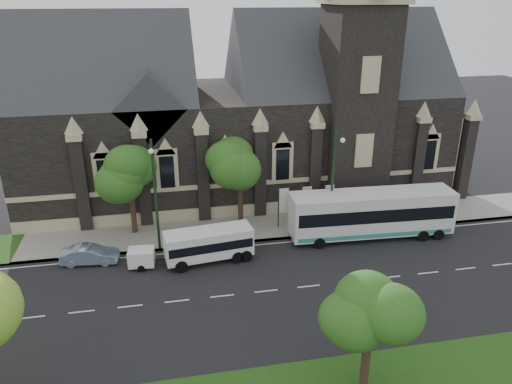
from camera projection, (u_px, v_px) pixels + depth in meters
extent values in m
plane|color=black|center=(222.00, 296.00, 32.43)|extent=(160.00, 160.00, 0.00)
cube|color=gray|center=(208.00, 231.00, 41.02)|extent=(80.00, 5.00, 0.15)
cube|color=black|center=(235.00, 140.00, 48.94)|extent=(40.00, 15.00, 10.00)
cube|color=#313339|center=(106.00, 95.00, 44.90)|extent=(16.00, 15.00, 15.00)
cube|color=#313339|center=(333.00, 87.00, 48.82)|extent=(20.00, 15.00, 15.00)
cube|color=#313339|center=(150.00, 103.00, 41.53)|extent=(6.00, 6.00, 6.00)
cube|color=black|center=(354.00, 110.00, 43.76)|extent=(5.50, 5.50, 18.00)
cube|color=#C4B28D|center=(363.00, 0.00, 40.26)|extent=(6.20, 6.20, 0.60)
cube|color=#C4B28D|center=(249.00, 183.00, 42.78)|extent=(40.00, 0.22, 0.40)
cube|color=#C4B28D|center=(249.00, 210.00, 43.77)|extent=(40.00, 0.25, 1.20)
cube|color=black|center=(226.00, 168.00, 41.69)|extent=(1.20, 0.12, 2.80)
cylinder|color=black|center=(365.00, 364.00, 24.30)|extent=(0.44, 0.44, 3.08)
sphere|color=#26571B|center=(370.00, 316.00, 23.18)|extent=(3.20, 3.20, 3.20)
sphere|color=#26571B|center=(378.00, 297.00, 23.60)|extent=(2.40, 2.40, 2.40)
cylinder|color=black|center=(240.00, 203.00, 41.74)|extent=(0.44, 0.44, 3.96)
sphere|color=#26571B|center=(240.00, 163.00, 40.35)|extent=(3.84, 3.84, 3.84)
sphere|color=#26571B|center=(247.00, 152.00, 40.86)|extent=(2.88, 2.88, 2.88)
cylinder|color=black|center=(133.00, 212.00, 40.14)|extent=(0.44, 0.44, 3.96)
sphere|color=#26571B|center=(129.00, 171.00, 38.77)|extent=(3.68, 3.68, 3.68)
sphere|color=#26571B|center=(137.00, 160.00, 39.26)|extent=(2.76, 2.76, 2.76)
cylinder|color=#16331A|center=(332.00, 184.00, 39.13)|extent=(0.20, 0.20, 9.00)
cylinder|color=#16331A|center=(339.00, 136.00, 36.81)|extent=(0.10, 1.60, 0.10)
sphere|color=silver|center=(343.00, 140.00, 36.12)|extent=(0.36, 0.36, 0.36)
cylinder|color=#16331A|center=(156.00, 197.00, 36.63)|extent=(0.20, 0.20, 9.00)
cylinder|color=#16331A|center=(151.00, 146.00, 34.31)|extent=(0.10, 1.60, 0.10)
sphere|color=silver|center=(151.00, 151.00, 33.62)|extent=(0.36, 0.36, 0.36)
cylinder|color=#16331A|center=(279.00, 207.00, 40.91)|extent=(0.10, 0.10, 4.00)
cube|color=white|center=(284.00, 201.00, 40.76)|extent=(0.80, 0.04, 2.20)
cylinder|color=#16331A|center=(301.00, 206.00, 41.27)|extent=(0.10, 0.10, 4.00)
cube|color=white|center=(307.00, 199.00, 41.12)|extent=(0.80, 0.04, 2.20)
cylinder|color=#16331A|center=(324.00, 204.00, 41.62)|extent=(0.10, 0.10, 4.00)
cube|color=white|center=(329.00, 197.00, 41.47)|extent=(0.80, 0.04, 2.20)
cube|color=silver|center=(372.00, 212.00, 39.57)|extent=(13.47, 3.38, 3.45)
cube|color=black|center=(372.00, 210.00, 39.48)|extent=(12.94, 3.40, 1.09)
cube|color=teal|center=(370.00, 228.00, 40.12)|extent=(12.94, 3.39, 0.35)
cylinder|color=black|center=(320.00, 243.00, 38.31)|extent=(0.91, 0.32, 0.90)
cylinder|color=black|center=(311.00, 228.00, 40.86)|extent=(0.91, 0.32, 0.90)
cylinder|color=black|center=(423.00, 236.00, 39.51)|extent=(0.91, 0.32, 0.90)
cylinder|color=black|center=(408.00, 221.00, 42.05)|extent=(0.91, 0.32, 0.90)
cylinder|color=black|center=(438.00, 235.00, 39.69)|extent=(0.91, 0.32, 0.90)
cylinder|color=black|center=(423.00, 220.00, 42.24)|extent=(0.91, 0.32, 0.90)
cube|color=white|center=(209.00, 243.00, 36.20)|extent=(6.71, 2.82, 2.06)
cube|color=black|center=(209.00, 242.00, 36.17)|extent=(6.46, 2.83, 0.70)
cylinder|color=black|center=(181.00, 267.00, 35.04)|extent=(0.93, 0.39, 0.90)
cylinder|color=black|center=(177.00, 253.00, 36.84)|extent=(0.93, 0.39, 0.90)
cylinder|color=black|center=(238.00, 257.00, 36.25)|extent=(0.93, 0.39, 0.90)
cylinder|color=black|center=(231.00, 245.00, 38.05)|extent=(0.93, 0.39, 0.90)
cylinder|color=black|center=(246.00, 256.00, 36.44)|extent=(0.93, 0.39, 0.90)
cylinder|color=black|center=(239.00, 244.00, 38.24)|extent=(0.93, 0.39, 0.90)
cube|color=white|center=(141.00, 257.00, 35.57)|extent=(1.96, 1.53, 1.21)
cylinder|color=black|center=(141.00, 269.00, 35.15)|extent=(0.53, 0.23, 0.52)
cylinder|color=black|center=(143.00, 259.00, 36.43)|extent=(0.53, 0.23, 0.52)
cylinder|color=black|center=(158.00, 260.00, 35.82)|extent=(1.12, 0.17, 0.08)
imported|color=#7F94B7|center=(90.00, 255.00, 36.17)|extent=(4.33, 1.89, 1.38)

